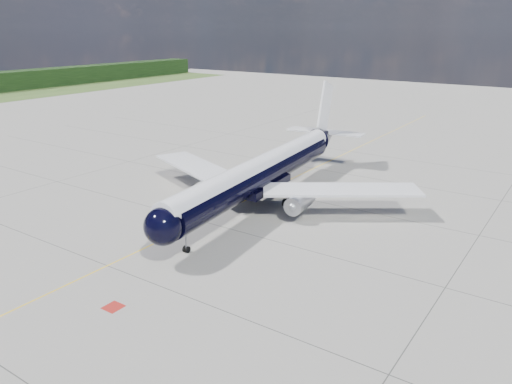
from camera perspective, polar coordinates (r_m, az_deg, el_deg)
ground at (r=78.92m, az=3.21°, el=1.10°), size 320.00×320.00×0.00m
taxiway_centerline at (r=74.88m, az=1.22°, el=0.16°), size 0.16×160.00×0.01m
red_marking at (r=46.69m, az=-15.99°, el=-12.52°), size 1.60×1.60×0.01m
main_airliner at (r=68.68m, az=1.03°, el=2.48°), size 41.92×51.30×14.82m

